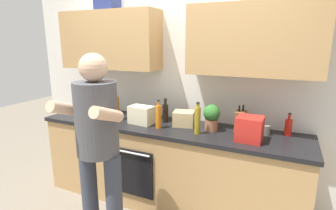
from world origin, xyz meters
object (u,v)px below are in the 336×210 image
bottle_soy (165,112)px  bottle_hotsauce (288,127)px  bottle_juice (158,116)px  bottle_oil (198,120)px  cup_stoneware (266,130)px  grocery_bag_bread (184,118)px  mixing_bowl (91,113)px  person_standing (97,139)px  grocery_bag_crisps (250,129)px  potted_herb (212,116)px  bottle_syrup (116,108)px  knife_block (240,121)px  grocery_bag_rice (141,115)px

bottle_soy → bottle_hotsauce: size_ratio=1.22×
bottle_juice → bottle_oil: bottle_oil is taller
cup_stoneware → grocery_bag_bread: size_ratio=0.43×
bottle_oil → bottle_hotsauce: size_ratio=1.44×
bottle_oil → mixing_bowl: 1.34m
person_standing → bottle_soy: size_ratio=6.36×
person_standing → grocery_bag_crisps: bearing=33.6°
bottle_soy → bottle_hotsauce: 1.23m
bottle_soy → bottle_oil: bearing=-26.8°
person_standing → potted_herb: bearing=50.2°
bottle_syrup → bottle_juice: size_ratio=1.16×
person_standing → knife_block: bearing=44.4°
cup_stoneware → bottle_oil: bearing=-158.1°
bottle_oil → knife_block: size_ratio=1.19×
grocery_bag_crisps → grocery_bag_rice: (-1.13, 0.04, -0.01)m
person_standing → cup_stoneware: size_ratio=18.41×
bottle_oil → grocery_bag_rice: bottle_oil is taller
bottle_syrup → mixing_bowl: bearing=179.3°
knife_block → grocery_bag_rice: 1.03m
bottle_juice → grocery_bag_crisps: bottle_juice is taller
bottle_juice → bottle_syrup: bearing=173.4°
bottle_juice → grocery_bag_bread: 0.28m
potted_herb → knife_block: bearing=21.4°
knife_block → grocery_bag_bread: size_ratio=1.23×
potted_herb → bottle_syrup: bearing=-175.5°
bottle_syrup → grocery_bag_rice: (0.32, -0.00, -0.05)m
knife_block → grocery_bag_crisps: size_ratio=1.17×
mixing_bowl → grocery_bag_bread: (1.13, 0.11, 0.04)m
cup_stoneware → bottle_juice: bearing=-166.6°
bottle_juice → grocery_bag_bread: bottle_juice is taller
mixing_bowl → potted_herb: size_ratio=0.77×
bottle_juice → cup_stoneware: 1.04m
person_standing → grocery_bag_rice: 0.77m
bottle_soy → cup_stoneware: bearing=1.0°
grocery_bag_rice → bottle_syrup: bearing=179.7°
bottle_syrup → bottle_hotsauce: (1.77, 0.25, -0.06)m
knife_block → grocery_bag_bread: 0.57m
bottle_soy → grocery_bag_crisps: (0.92, -0.20, 0.00)m
bottle_hotsauce → bottle_juice: bearing=-165.3°
bottle_syrup → grocery_bag_bread: bottle_syrup is taller
cup_stoneware → grocery_bag_crisps: size_ratio=0.41×
potted_herb → grocery_bag_crisps: 0.40m
bottle_syrup → person_standing: bearing=-64.9°
cup_stoneware → potted_herb: (-0.50, -0.09, 0.10)m
bottle_oil → grocery_bag_bread: 0.29m
bottle_soy → knife_block: 0.80m
bottle_oil → bottle_hotsauce: (0.79, 0.32, -0.05)m
person_standing → bottle_soy: 0.94m
bottle_hotsauce → grocery_bag_crisps: (-0.31, -0.29, 0.03)m
cup_stoneware → grocery_bag_bread: 0.81m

